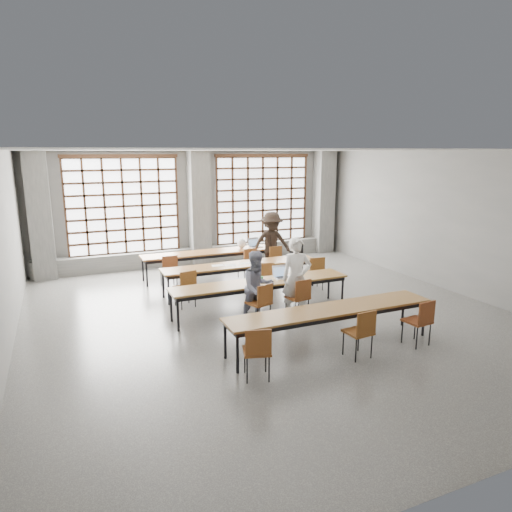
{
  "coord_description": "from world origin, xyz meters",
  "views": [
    {
      "loc": [
        -4.03,
        -8.43,
        3.48
      ],
      "look_at": [
        -0.18,
        0.4,
        1.26
      ],
      "focal_mm": 32.0,
      "sensor_mm": 36.0,
      "label": 1
    }
  ],
  "objects": [
    {
      "name": "laptop_back",
      "position": [
        1.21,
        3.68,
        0.79
      ],
      "size": [
        0.4,
        0.36,
        0.26
      ],
      "color": "silver",
      "rests_on": "desk_row_a"
    },
    {
      "name": "desk_row_d",
      "position": [
        0.31,
        -1.86,
        0.66
      ],
      "size": [
        4.0,
        0.7,
        0.73
      ],
      "color": "brown",
      "rests_on": "floor"
    },
    {
      "name": "column_right",
      "position": [
        4.5,
        5.22,
        1.75
      ],
      "size": [
        0.6,
        0.55,
        3.5
      ],
      "primitive_type": "cube",
      "color": "#545451",
      "rests_on": "floor"
    },
    {
      "name": "plastic_bag",
      "position": [
        0.77,
        3.62,
        0.87
      ],
      "size": [
        0.32,
        0.29,
        0.29
      ],
      "primitive_type": "ellipsoid",
      "rotation": [
        0.0,
        0.0,
        -0.38
      ],
      "color": "white",
      "rests_on": "desk_row_a"
    },
    {
      "name": "paper_sheet_c",
      "position": [
        0.16,
        1.89,
        0.73
      ],
      "size": [
        0.32,
        0.25,
        0.0
      ],
      "primitive_type": "cube",
      "rotation": [
        0.0,
        0.0,
        -0.15
      ],
      "color": "white",
      "rests_on": "desk_row_b"
    },
    {
      "name": "chair_near_right",
      "position": [
        1.82,
        -2.49,
        0.54
      ],
      "size": [
        0.46,
        0.47,
        0.88
      ],
      "color": "maroon",
      "rests_on": "floor"
    },
    {
      "name": "chair_back_mid",
      "position": [
        0.69,
        2.94,
        0.54
      ],
      "size": [
        0.48,
        0.49,
        0.88
      ],
      "color": "brown",
      "rests_on": "floor"
    },
    {
      "name": "laptop_front",
      "position": [
        0.42,
        0.35,
        0.79
      ],
      "size": [
        0.36,
        0.31,
        0.26
      ],
      "color": "silver",
      "rests_on": "desk_row_c"
    },
    {
      "name": "window_right",
      "position": [
        2.25,
        5.42,
        1.9
      ],
      "size": [
        3.32,
        0.12,
        3.0
      ],
      "color": "white",
      "rests_on": "wall_back"
    },
    {
      "name": "desk_row_b",
      "position": [
        0.06,
        1.89,
        0.66
      ],
      "size": [
        4.0,
        0.7,
        0.73
      ],
      "color": "brown",
      "rests_on": "floor"
    },
    {
      "name": "chair_front_left",
      "position": [
        -0.41,
        -0.39,
        0.54
      ],
      "size": [
        0.53,
        0.53,
        0.88
      ],
      "color": "brown",
      "rests_on": "floor"
    },
    {
      "name": "chair_mid_centre",
      "position": [
        0.44,
        1.26,
        0.54
      ],
      "size": [
        0.51,
        0.51,
        0.88
      ],
      "color": "brown",
      "rests_on": "floor"
    },
    {
      "name": "chair_back_right",
      "position": [
        1.48,
        2.94,
        0.54
      ],
      "size": [
        0.45,
        0.45,
        0.88
      ],
      "color": "brown",
      "rests_on": "floor"
    },
    {
      "name": "wall_front",
      "position": [
        0.0,
        -5.5,
        1.75
      ],
      "size": [
        10.0,
        0.0,
        10.0
      ],
      "primitive_type": "plane",
      "rotation": [
        -1.57,
        0.0,
        0.0
      ],
      "color": "#61615F",
      "rests_on": "floor"
    },
    {
      "name": "paper_sheet_b",
      "position": [
        -0.24,
        1.84,
        0.73
      ],
      "size": [
        0.34,
        0.28,
        0.0
      ],
      "primitive_type": "cube",
      "rotation": [
        0.0,
        0.0,
        -0.25
      ],
      "color": "white",
      "rests_on": "desk_row_b"
    },
    {
      "name": "desk_row_a",
      "position": [
        -0.13,
        3.57,
        0.66
      ],
      "size": [
        4.0,
        0.7,
        0.73
      ],
      "color": "brown",
      "rests_on": "floor"
    },
    {
      "name": "window_left",
      "position": [
        -2.25,
        5.42,
        1.9
      ],
      "size": [
        3.32,
        0.12,
        3.0
      ],
      "color": "white",
      "rests_on": "wall_back"
    },
    {
      "name": "student_male",
      "position": [
        0.47,
        -0.26,
        0.86
      ],
      "size": [
        0.72,
        0.57,
        1.73
      ],
      "primitive_type": "imported",
      "rotation": [
        0.0,
        0.0,
        -0.27
      ],
      "color": "white",
      "rests_on": "floor"
    },
    {
      "name": "column_left",
      "position": [
        -4.5,
        5.22,
        1.75
      ],
      "size": [
        0.6,
        0.55,
        3.5
      ],
      "primitive_type": "cube",
      "color": "#545451",
      "rests_on": "floor"
    },
    {
      "name": "phone",
      "position": [
        0.05,
        0.14,
        0.74
      ],
      "size": [
        0.14,
        0.09,
        0.01
      ],
      "primitive_type": "cube",
      "rotation": [
        0.0,
        0.0,
        -0.23
      ],
      "color": "black",
      "rests_on": "desk_row_c"
    },
    {
      "name": "chair_front_right",
      "position": [
        0.48,
        -0.39,
        0.54
      ],
      "size": [
        0.48,
        0.48,
        0.88
      ],
      "color": "brown",
      "rests_on": "floor"
    },
    {
      "name": "student_back",
      "position": [
        1.47,
        3.07,
        0.91
      ],
      "size": [
        1.26,
        0.83,
        1.82
      ],
      "primitive_type": "imported",
      "rotation": [
        0.0,
        0.0,
        -0.14
      ],
      "color": "black",
      "rests_on": "floor"
    },
    {
      "name": "chair_near_left",
      "position": [
        -1.41,
        -2.49,
        0.54
      ],
      "size": [
        0.52,
        0.52,
        0.88
      ],
      "color": "brown",
      "rests_on": "floor"
    },
    {
      "name": "chair_near_mid",
      "position": [
        0.52,
        -2.49,
        0.54
      ],
      "size": [
        0.45,
        0.45,
        0.88
      ],
      "color": "brown",
      "rests_on": "floor"
    },
    {
      "name": "student_female",
      "position": [
        -0.43,
        -0.26,
        0.76
      ],
      "size": [
        0.77,
        0.62,
        1.52
      ],
      "primitive_type": "imported",
      "rotation": [
        0.0,
        0.0,
        0.05
      ],
      "color": "#1A2050",
      "rests_on": "floor"
    },
    {
      "name": "desk_row_c",
      "position": [
        -0.13,
        0.24,
        0.66
      ],
      "size": [
        4.0,
        0.7,
        0.73
      ],
      "color": "brown",
      "rests_on": "floor"
    },
    {
      "name": "paper_sheet_a",
      "position": [
        -0.54,
        1.94,
        0.73
      ],
      "size": [
        0.33,
        0.26,
        0.0
      ],
      "primitive_type": "cube",
      "rotation": [
        0.0,
        0.0,
        -0.18
      ],
      "color": "white",
      "rests_on": "desk_row_b"
    },
    {
      "name": "chair_back_left",
      "position": [
        -1.53,
        2.94,
        0.54
      ],
      "size": [
        0.43,
        0.43,
        0.88
      ],
      "color": "brown",
      "rests_on": "floor"
    },
    {
      "name": "mouse",
      "position": [
        0.82,
        0.22,
        0.75
      ],
      "size": [
        0.11,
        0.09,
        0.04
      ],
      "primitive_type": "ellipsoid",
      "rotation": [
        0.0,
        0.0,
        0.35
      ],
      "color": "white",
      "rests_on": "desk_row_c"
    },
    {
      "name": "wall_back",
      "position": [
        0.0,
        5.5,
        1.75
      ],
      "size": [
        10.0,
        0.0,
        10.0
      ],
      "primitive_type": "plane",
      "rotation": [
        1.57,
        0.0,
        0.0
      ],
      "color": "#61615F",
      "rests_on": "floor"
    },
    {
      "name": "green_box",
      "position": [
        -0.18,
        0.32,
        0.78
      ],
      "size": [
        0.27,
        0.18,
        0.09
      ],
      "primitive_type": "cube",
      "rotation": [
        0.0,
        0.0,
        -0.4
      ],
      "color": "green",
      "rests_on": "desk_row_c"
    },
    {
      "name": "red_pouch",
      "position": [
        -1.39,
        -2.41,
        0.5
      ],
      "size": [
        0.21,
        0.13,
        0.06
      ],
      "primitive_type": "cube",
      "rotation": [
        0.0,
        0.0,
        -0.28
      ],
      "color": "#A62914",
      "rests_on": "chair_near_left"
    },
    {
      "name": "column_mid",
      "position": [
        0.0,
        5.22,
        1.75
      ],
      "size": [
        0.6,
        0.55,
        3.5
      ],
      "primitive_type": "cube",
      "color": "#545451",
      "rests_on": "floor"
    },
    {
      "name": "floor",
      "position": [
        0.0,
        0.0,
        0.0
      ],
      "size": [
        11.0,
        11.0,
        0.0
      ],
      "primitive_type": "plane",
      "color": "#4E4E4C",
      "rests_on": "ground"
    },
    {
      "name": "ceiling",
      "position": [
        0.0,
        0.0,
        3.5
      ],
      "size": [
        11.0,
        11.0,
        0.0
      ],
      "primitive_type": "plane",
      "rotation": [
        3.14,
        0.0,
        0.0
      ],
      "color": "silver",
      "rests_on": "floor"
    },
    {
      "name": "chair_mid_left",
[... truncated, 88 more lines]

